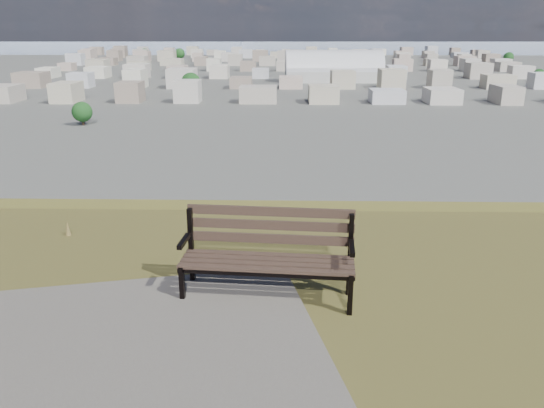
{
  "coord_description": "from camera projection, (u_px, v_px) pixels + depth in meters",
  "views": [
    {
      "loc": [
        -1.2,
        -3.12,
        27.49
      ],
      "look_at": [
        -1.35,
        3.39,
        25.3
      ],
      "focal_mm": 35.0,
      "sensor_mm": 36.0,
      "label": 1
    }
  ],
  "objects": [
    {
      "name": "arena",
      "position": [
        333.0,
        72.0,
        277.05
      ],
      "size": [
        50.59,
        22.91,
        21.04
      ],
      "rotation": [
        0.0,
        0.0,
        0.04
      ],
      "color": "#B8B8B4",
      "rests_on": "ground"
    },
    {
      "name": "city_trees",
      "position": [
        242.0,
        67.0,
        313.04
      ],
      "size": [
        406.52,
        387.2,
        9.98
      ],
      "color": "#312118",
      "rests_on": "ground"
    },
    {
      "name": "far_hills",
      "position": [
        261.0,
        27.0,
        1334.45
      ],
      "size": [
        2050.0,
        340.0,
        60.0
      ],
      "color": "#949FB8",
      "rests_on": "ground"
    },
    {
      "name": "city_blocks",
      "position": [
        286.0,
        61.0,
        384.39
      ],
      "size": [
        395.0,
        361.0,
        7.0
      ],
      "color": "beige",
      "rests_on": "ground"
    },
    {
      "name": "park_bench",
      "position": [
        268.0,
        250.0,
        5.01
      ],
      "size": [
        1.66,
        0.65,
        0.85
      ],
      "rotation": [
        0.0,
        0.0,
        -0.08
      ],
      "color": "#3D2E23",
      "rests_on": "hilltop_mesa"
    },
    {
      "name": "grass_tufts",
      "position": [
        512.0,
        405.0,
        3.5
      ],
      "size": [
        12.49,
        7.38,
        0.28
      ],
      "color": "brown",
      "rests_on": "hilltop_mesa"
    },
    {
      "name": "bay_water",
      "position": [
        285.0,
        44.0,
        864.61
      ],
      "size": [
        2400.0,
        700.0,
        0.12
      ],
      "primitive_type": "cube",
      "color": "#8192A4",
      "rests_on": "ground"
    }
  ]
}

